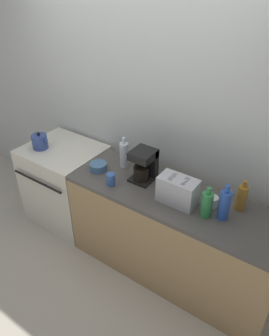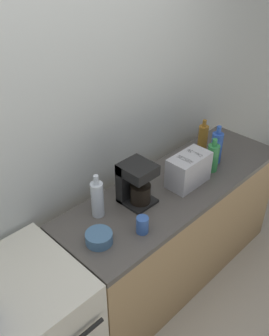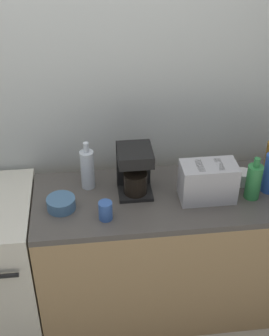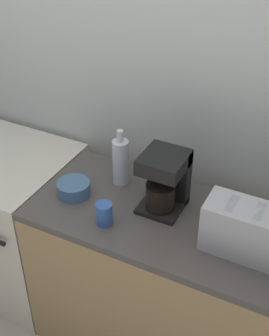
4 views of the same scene
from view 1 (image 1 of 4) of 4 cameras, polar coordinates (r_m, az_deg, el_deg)
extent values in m
plane|color=beige|center=(3.38, -6.82, -15.39)|extent=(12.00, 12.00, 0.00)
cube|color=silver|center=(3.05, 0.42, 9.69)|extent=(8.00, 0.05, 2.60)
cube|color=silver|center=(3.61, -11.77, -2.76)|extent=(0.76, 0.66, 0.88)
cube|color=black|center=(3.38, -12.59, 3.15)|extent=(0.74, 0.65, 0.02)
cylinder|color=black|center=(3.42, -16.24, 3.01)|extent=(0.21, 0.21, 0.01)
cylinder|color=black|center=(3.19, -12.23, 1.31)|extent=(0.21, 0.21, 0.01)
cylinder|color=black|center=(3.57, -12.93, 4.90)|extent=(0.21, 0.21, 0.01)
cylinder|color=black|center=(3.35, -8.88, 3.40)|extent=(0.21, 0.21, 0.01)
cylinder|color=black|center=(3.29, -16.59, -2.25)|extent=(0.64, 0.02, 0.02)
cube|color=tan|center=(2.98, 6.36, -11.88)|extent=(1.84, 0.60, 0.84)
cube|color=#514C47|center=(2.68, 6.93, -5.24)|extent=(1.84, 0.60, 0.04)
cylinder|color=#33478C|center=(3.40, -16.16, 4.42)|extent=(0.15, 0.15, 0.14)
sphere|color=black|center=(3.36, -16.40, 5.74)|extent=(0.03, 0.03, 0.03)
cylinder|color=#33478C|center=(3.34, -15.41, 4.52)|extent=(0.09, 0.03, 0.07)
cube|color=#BCBCC1|center=(2.55, 7.54, -3.92)|extent=(0.30, 0.17, 0.22)
cube|color=black|center=(2.51, 6.65, -1.59)|extent=(0.04, 0.12, 0.01)
cube|color=black|center=(2.47, 8.80, -2.39)|extent=(0.04, 0.12, 0.01)
cube|color=black|center=(2.84, 1.44, -1.81)|extent=(0.19, 0.21, 0.02)
cube|color=black|center=(2.82, 2.29, 1.08)|extent=(0.19, 0.06, 0.28)
cube|color=black|center=(2.71, 1.51, 2.31)|extent=(0.19, 0.21, 0.07)
cylinder|color=black|center=(2.78, 1.16, -0.84)|extent=(0.13, 0.13, 0.12)
cylinder|color=#2D56B7|center=(2.47, 15.36, -6.27)|extent=(0.08, 0.08, 0.24)
cylinder|color=#2D56B7|center=(2.38, 15.88, -3.51)|extent=(0.03, 0.03, 0.06)
cylinder|color=silver|center=(2.96, -1.83, 2.30)|extent=(0.08, 0.08, 0.23)
cylinder|color=silver|center=(2.89, -1.88, 4.78)|extent=(0.03, 0.03, 0.06)
cylinder|color=#338C47|center=(2.47, 12.46, -6.27)|extent=(0.08, 0.08, 0.20)
cylinder|color=#338C47|center=(2.39, 12.82, -3.90)|extent=(0.03, 0.03, 0.05)
cylinder|color=#9E6B23|center=(2.60, 18.14, -4.99)|extent=(0.08, 0.08, 0.21)
cylinder|color=#9E6B23|center=(2.52, 18.65, -2.67)|extent=(0.03, 0.03, 0.05)
cylinder|color=#3860B2|center=(2.76, -4.14, -1.98)|extent=(0.07, 0.07, 0.11)
cylinder|color=white|center=(2.61, 13.26, -5.66)|extent=(0.10, 0.10, 0.08)
cylinder|color=teal|center=(2.97, -6.32, 0.25)|extent=(0.16, 0.16, 0.07)
camera|label=2|loc=(2.70, -45.91, 21.83)|focal=40.00mm
camera|label=3|loc=(1.52, -64.93, 13.49)|focal=50.00mm
camera|label=4|loc=(0.79, -20.74, 11.35)|focal=50.00mm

